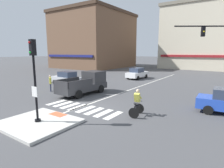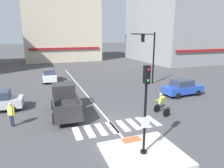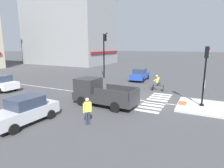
{
  "view_description": "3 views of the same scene",
  "coord_description": "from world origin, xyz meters",
  "px_view_note": "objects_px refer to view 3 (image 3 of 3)",
  "views": [
    {
      "loc": [
        8.91,
        -9.5,
        3.96
      ],
      "look_at": [
        -0.28,
        4.1,
        1.11
      ],
      "focal_mm": 29.63,
      "sensor_mm": 36.0,
      "label": 1
    },
    {
      "loc": [
        -4.62,
        -11.57,
        5.94
      ],
      "look_at": [
        1.2,
        4.16,
        1.84
      ],
      "focal_mm": 31.88,
      "sensor_mm": 36.0,
      "label": 2
    },
    {
      "loc": [
        -15.35,
        -3.75,
        4.65
      ],
      "look_at": [
        -0.43,
        3.79,
        1.23
      ],
      "focal_mm": 29.99,
      "sensor_mm": 36.0,
      "label": 3
    }
  ],
  "objects_px": {
    "traffic_light_mast": "(104,49)",
    "cyclist": "(158,83)",
    "car_silver_cross_left": "(25,110)",
    "car_white_westbound_distant": "(1,83)",
    "signal_pole": "(205,71)",
    "pickup_truck_charcoal_westbound_near": "(100,93)",
    "car_blue_cross_right": "(140,75)",
    "pedestrian_at_curb_left": "(87,109)"
  },
  "relations": [
    {
      "from": "pedestrian_at_curb_left",
      "to": "signal_pole",
      "type": "bearing_deg",
      "value": -42.27
    },
    {
      "from": "car_blue_cross_right",
      "to": "pickup_truck_charcoal_westbound_near",
      "type": "bearing_deg",
      "value": -176.93
    },
    {
      "from": "car_blue_cross_right",
      "to": "car_silver_cross_left",
      "type": "distance_m",
      "value": 17.04
    },
    {
      "from": "car_silver_cross_left",
      "to": "car_white_westbound_distant",
      "type": "bearing_deg",
      "value": 63.86
    },
    {
      "from": "pickup_truck_charcoal_westbound_near",
      "to": "car_silver_cross_left",
      "type": "bearing_deg",
      "value": 156.43
    },
    {
      "from": "car_blue_cross_right",
      "to": "cyclist",
      "type": "height_order",
      "value": "cyclist"
    },
    {
      "from": "cyclist",
      "to": "car_blue_cross_right",
      "type": "bearing_deg",
      "value": 36.25
    },
    {
      "from": "cyclist",
      "to": "car_white_westbound_distant",
      "type": "bearing_deg",
      "value": 116.34
    },
    {
      "from": "traffic_light_mast",
      "to": "cyclist",
      "type": "height_order",
      "value": "traffic_light_mast"
    },
    {
      "from": "cyclist",
      "to": "pickup_truck_charcoal_westbound_near",
      "type": "bearing_deg",
      "value": 156.77
    },
    {
      "from": "signal_pole",
      "to": "car_blue_cross_right",
      "type": "height_order",
      "value": "signal_pole"
    },
    {
      "from": "pickup_truck_charcoal_westbound_near",
      "to": "pedestrian_at_curb_left",
      "type": "height_order",
      "value": "pickup_truck_charcoal_westbound_near"
    },
    {
      "from": "traffic_light_mast",
      "to": "cyclist",
      "type": "relative_size",
      "value": 3.78
    },
    {
      "from": "pickup_truck_charcoal_westbound_near",
      "to": "signal_pole",
      "type": "bearing_deg",
      "value": -68.03
    },
    {
      "from": "signal_pole",
      "to": "traffic_light_mast",
      "type": "relative_size",
      "value": 0.7
    },
    {
      "from": "signal_pole",
      "to": "pedestrian_at_curb_left",
      "type": "relative_size",
      "value": 2.67
    },
    {
      "from": "cyclist",
      "to": "pedestrian_at_curb_left",
      "type": "bearing_deg",
      "value": 171.06
    },
    {
      "from": "car_white_westbound_distant",
      "to": "car_silver_cross_left",
      "type": "relative_size",
      "value": 1.0
    },
    {
      "from": "signal_pole",
      "to": "car_blue_cross_right",
      "type": "relative_size",
      "value": 1.07
    },
    {
      "from": "traffic_light_mast",
      "to": "car_white_westbound_distant",
      "type": "height_order",
      "value": "traffic_light_mast"
    },
    {
      "from": "car_blue_cross_right",
      "to": "cyclist",
      "type": "distance_m",
      "value": 6.08
    },
    {
      "from": "car_white_westbound_distant",
      "to": "pedestrian_at_curb_left",
      "type": "distance_m",
      "value": 13.56
    },
    {
      "from": "car_white_westbound_distant",
      "to": "signal_pole",
      "type": "bearing_deg",
      "value": -79.96
    },
    {
      "from": "traffic_light_mast",
      "to": "car_white_westbound_distant",
      "type": "bearing_deg",
      "value": 150.72
    },
    {
      "from": "car_blue_cross_right",
      "to": "car_silver_cross_left",
      "type": "relative_size",
      "value": 1.0
    },
    {
      "from": "car_white_westbound_distant",
      "to": "pedestrian_at_curb_left",
      "type": "height_order",
      "value": "pedestrian_at_curb_left"
    },
    {
      "from": "signal_pole",
      "to": "traffic_light_mast",
      "type": "xyz_separation_m",
      "value": [
        7.85,
        12.88,
        1.38
      ]
    },
    {
      "from": "car_white_westbound_distant",
      "to": "car_silver_cross_left",
      "type": "bearing_deg",
      "value": -116.14
    },
    {
      "from": "traffic_light_mast",
      "to": "car_blue_cross_right",
      "type": "relative_size",
      "value": 1.52
    },
    {
      "from": "car_white_westbound_distant",
      "to": "car_blue_cross_right",
      "type": "distance_m",
      "value": 16.62
    },
    {
      "from": "signal_pole",
      "to": "car_silver_cross_left",
      "type": "distance_m",
      "value": 12.71
    },
    {
      "from": "car_white_westbound_distant",
      "to": "car_blue_cross_right",
      "type": "xyz_separation_m",
      "value": [
        12.25,
        -11.24,
        0.0
      ]
    },
    {
      "from": "car_silver_cross_left",
      "to": "cyclist",
      "type": "xyz_separation_m",
      "value": [
        12.06,
        -5.22,
        0.06
      ]
    },
    {
      "from": "signal_pole",
      "to": "cyclist",
      "type": "distance_m",
      "value": 6.2
    },
    {
      "from": "traffic_light_mast",
      "to": "car_white_westbound_distant",
      "type": "relative_size",
      "value": 1.52
    },
    {
      "from": "traffic_light_mast",
      "to": "pickup_truck_charcoal_westbound_near",
      "type": "height_order",
      "value": "traffic_light_mast"
    },
    {
      "from": "pickup_truck_charcoal_westbound_near",
      "to": "car_blue_cross_right",
      "type": "bearing_deg",
      "value": 3.07
    },
    {
      "from": "car_silver_cross_left",
      "to": "cyclist",
      "type": "distance_m",
      "value": 13.14
    },
    {
      "from": "traffic_light_mast",
      "to": "cyclist",
      "type": "distance_m",
      "value": 9.96
    },
    {
      "from": "pickup_truck_charcoal_westbound_near",
      "to": "car_white_westbound_distant",
      "type": "bearing_deg",
      "value": 92.15
    },
    {
      "from": "car_silver_cross_left",
      "to": "traffic_light_mast",
      "type": "bearing_deg",
      "value": 11.72
    },
    {
      "from": "car_white_westbound_distant",
      "to": "pickup_truck_charcoal_westbound_near",
      "type": "bearing_deg",
      "value": -87.85
    }
  ]
}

